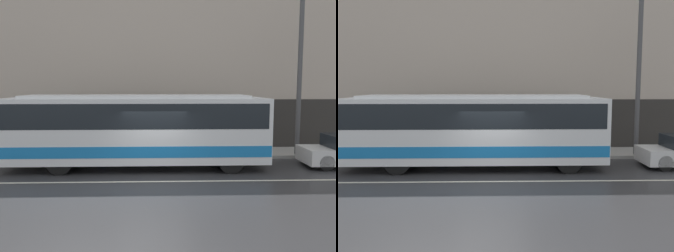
# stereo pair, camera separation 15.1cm
# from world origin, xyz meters

# --- Properties ---
(ground_plane) EXTENTS (60.00, 60.00, 0.00)m
(ground_plane) POSITION_xyz_m (0.00, 0.00, 0.00)
(ground_plane) COLOR #2D2D30
(sidewalk) EXTENTS (60.00, 2.51, 0.15)m
(sidewalk) POSITION_xyz_m (0.00, 5.26, 0.07)
(sidewalk) COLOR #A09E99
(sidewalk) RESTS_ON ground_plane
(building_facade) EXTENTS (60.00, 0.35, 10.92)m
(building_facade) POSITION_xyz_m (0.00, 6.66, 5.26)
(building_facade) COLOR #B7A899
(building_facade) RESTS_ON ground_plane
(lane_stripe) EXTENTS (54.00, 0.14, 0.01)m
(lane_stripe) POSITION_xyz_m (0.00, 0.00, 0.00)
(lane_stripe) COLOR beige
(lane_stripe) RESTS_ON ground_plane
(transit_bus) EXTENTS (10.79, 2.50, 3.09)m
(transit_bus) POSITION_xyz_m (-0.73, 2.25, 1.74)
(transit_bus) COLOR white
(transit_bus) RESTS_ON ground_plane
(utility_pole_near) EXTENTS (0.22, 0.22, 8.08)m
(utility_pole_near) POSITION_xyz_m (6.96, 4.42, 4.18)
(utility_pole_near) COLOR #4C4C4F
(utility_pole_near) RESTS_ON sidewalk
(pedestrian_waiting) EXTENTS (0.36, 0.36, 1.73)m
(pedestrian_waiting) POSITION_xyz_m (-2.53, 5.09, 0.95)
(pedestrian_waiting) COLOR navy
(pedestrian_waiting) RESTS_ON sidewalk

